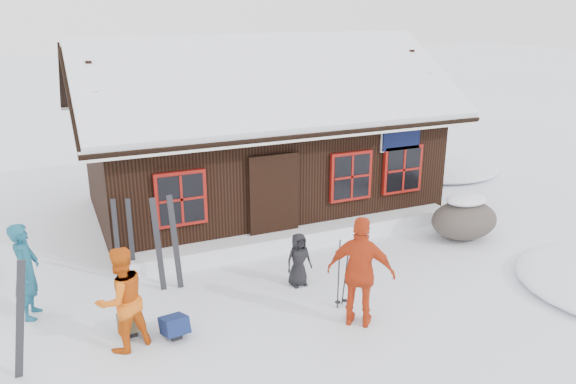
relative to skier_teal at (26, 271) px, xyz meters
name	(u,v)px	position (x,y,z in m)	size (l,w,h in m)	color
ground	(280,303)	(3.99, -1.31, -0.84)	(120.00, 120.00, 0.00)	white
mountain_hut	(257,148)	(5.49, 3.67, 0.74)	(8.90, 6.09, 4.42)	black
snow_drift	(302,236)	(5.49, 0.94, -0.66)	(7.60, 0.60, 0.35)	white
snow_mounds	(316,249)	(5.65, 0.55, -0.84)	(20.60, 13.20, 0.48)	white
skier_teal	(26,271)	(0.00, 0.00, 0.00)	(0.61, 0.40, 1.68)	navy
skier_orange_left	(122,299)	(1.30, -1.61, -0.01)	(0.81, 0.63, 1.66)	#D7590F
skier_orange_right	(361,272)	(4.93, -2.46, 0.10)	(1.10, 0.46, 1.88)	red
skier_crouched	(299,260)	(4.60, -0.80, -0.32)	(0.51, 0.33, 1.03)	black
boulder	(464,219)	(8.97, -0.25, -0.37)	(1.57, 1.18, 0.91)	#554A44
ski_pair_left	(7,324)	(-0.23, -1.80, 0.05)	(0.69, 0.19, 1.87)	black
ski_pair_mid	(167,245)	(2.34, 0.01, 0.05)	(0.51, 0.08, 1.88)	black
ski_pair_right	(124,239)	(1.69, 0.89, -0.07)	(0.36, 0.14, 1.64)	black
ski_poles	(342,274)	(4.96, -1.82, -0.24)	(0.23, 0.11, 1.28)	black
backpack_blue	(175,329)	(2.06, -1.60, -0.70)	(0.37, 0.49, 0.27)	#111F4D
backpack_olive	(130,326)	(1.43, -1.23, -0.70)	(0.37, 0.49, 0.27)	#484834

